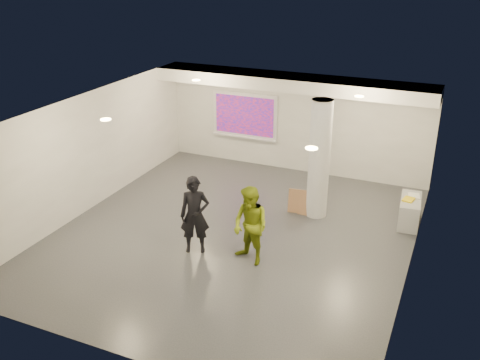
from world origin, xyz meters
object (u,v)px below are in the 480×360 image
at_px(column, 319,160).
at_px(credenza, 409,211).
at_px(projection_screen, 245,116).
at_px(woman, 195,215).
at_px(man, 250,226).

distance_m(column, credenza, 2.55).
distance_m(projection_screen, woman, 5.60).
bearing_deg(credenza, column, -173.19).
bearing_deg(column, woman, -125.18).
relative_size(column, credenza, 2.65).
relative_size(projection_screen, credenza, 1.86).
distance_m(column, projection_screen, 4.08).
bearing_deg(man, credenza, 70.61).
xyz_separation_m(credenza, man, (-2.90, -3.18, 0.54)).
xyz_separation_m(credenza, woman, (-4.19, -3.23, 0.56)).
bearing_deg(projection_screen, credenza, -22.58).
bearing_deg(column, projection_screen, 139.44).
distance_m(column, woman, 3.47).
height_order(column, projection_screen, column).
relative_size(column, woman, 1.69).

